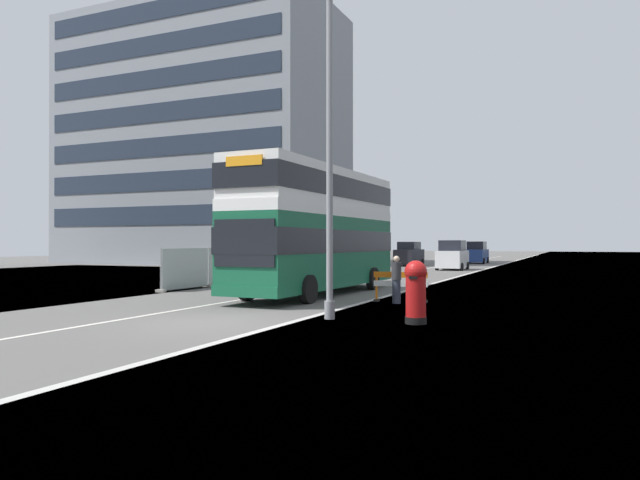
# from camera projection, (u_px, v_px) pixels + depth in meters

# --- Properties ---
(ground) EXTENTS (140.00, 280.00, 0.10)m
(ground) POSITION_uv_depth(u_px,v_px,m) (227.00, 324.00, 15.44)
(ground) COLOR #565451
(double_decker_bus) EXTENTS (2.85, 11.45, 5.08)m
(double_decker_bus) POSITION_uv_depth(u_px,v_px,m) (318.00, 228.00, 23.93)
(double_decker_bus) COLOR #145638
(double_decker_bus) RESTS_ON ground
(lamppost_foreground) EXTENTS (0.29, 0.70, 9.16)m
(lamppost_foreground) POSITION_uv_depth(u_px,v_px,m) (330.00, 162.00, 16.19)
(lamppost_foreground) COLOR gray
(lamppost_foreground) RESTS_ON ground
(red_pillar_postbox) EXTENTS (0.58, 0.58, 1.64)m
(red_pillar_postbox) POSITION_uv_depth(u_px,v_px,m) (416.00, 289.00, 15.24)
(red_pillar_postbox) COLOR black
(red_pillar_postbox) RESTS_ON ground
(roadworks_barrier) EXTENTS (1.92, 0.61, 1.07)m
(roadworks_barrier) POSITION_uv_depth(u_px,v_px,m) (400.00, 283.00, 20.82)
(roadworks_barrier) COLOR orange
(roadworks_barrier) RESTS_ON ground
(construction_site_fence) EXTENTS (0.44, 20.60, 1.91)m
(construction_site_fence) POSITION_uv_depth(u_px,v_px,m) (275.00, 263.00, 34.19)
(construction_site_fence) COLOR #A8AAAD
(construction_site_fence) RESTS_ON ground
(car_oncoming_near) EXTENTS (1.93, 4.17, 2.09)m
(car_oncoming_near) POSITION_uv_depth(u_px,v_px,m) (363.00, 259.00, 41.20)
(car_oncoming_near) COLOR black
(car_oncoming_near) RESTS_ON ground
(car_receding_mid) EXTENTS (2.07, 3.95, 2.30)m
(car_receding_mid) POSITION_uv_depth(u_px,v_px,m) (452.00, 256.00, 45.75)
(car_receding_mid) COLOR silver
(car_receding_mid) RESTS_ON ground
(car_receding_far) EXTENTS (1.92, 4.53, 2.20)m
(car_receding_far) POSITION_uv_depth(u_px,v_px,m) (409.00, 254.00, 53.87)
(car_receding_far) COLOR black
(car_receding_far) RESTS_ON ground
(car_far_side) EXTENTS (1.98, 4.38, 2.24)m
(car_far_side) POSITION_uv_depth(u_px,v_px,m) (477.00, 253.00, 60.05)
(car_far_side) COLOR navy
(car_far_side) RESTS_ON ground
(bare_tree_far_verge_near) EXTENTS (2.29, 2.29, 5.02)m
(bare_tree_far_verge_near) POSITION_uv_depth(u_px,v_px,m) (295.00, 237.00, 52.07)
(bare_tree_far_verge_near) COLOR #4C3D2D
(bare_tree_far_verge_near) RESTS_ON ground
(bare_tree_far_verge_mid) EXTENTS (2.84, 2.75, 4.18)m
(bare_tree_far_verge_mid) POSITION_uv_depth(u_px,v_px,m) (365.00, 245.00, 60.44)
(bare_tree_far_verge_mid) COLOR #4C3D2D
(bare_tree_far_verge_mid) RESTS_ON ground
(bare_tree_far_verge_far) EXTENTS (2.03, 2.43, 4.89)m
(bare_tree_far_verge_far) POSITION_uv_depth(u_px,v_px,m) (372.00, 240.00, 79.13)
(bare_tree_far_verge_far) COLOR #4C3D2D
(bare_tree_far_verge_far) RESTS_ON ground
(pedestrian_at_kerb) EXTENTS (0.34, 0.34, 1.65)m
(pedestrian_at_kerb) POSITION_uv_depth(u_px,v_px,m) (396.00, 280.00, 20.32)
(pedestrian_at_kerb) COLOR #2D3342
(pedestrian_at_kerb) RESTS_ON ground
(backdrop_office_block) EXTENTS (28.05, 14.97, 25.81)m
(backdrop_office_block) POSITION_uv_depth(u_px,v_px,m) (204.00, 141.00, 62.01)
(backdrop_office_block) COLOR gray
(backdrop_office_block) RESTS_ON ground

